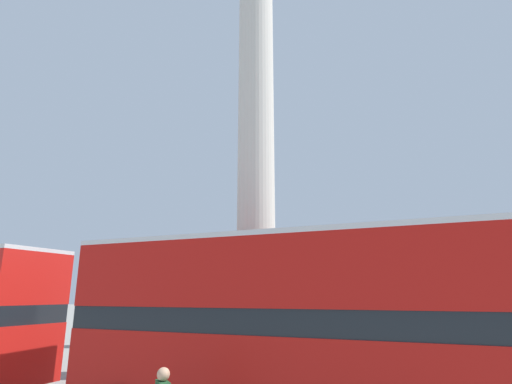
% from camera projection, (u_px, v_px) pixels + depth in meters
% --- Properties ---
extents(ground_plane, '(200.00, 200.00, 0.00)m').
position_uv_depth(ground_plane, '(256.00, 377.00, 15.24)').
color(ground_plane, gray).
extents(monument_column, '(6.06, 6.06, 22.56)m').
position_uv_depth(monument_column, '(256.00, 203.00, 16.93)').
color(monument_column, beige).
rests_on(monument_column, ground_plane).
extents(bus_a, '(11.31, 2.91, 4.47)m').
position_uv_depth(bus_a, '(297.00, 321.00, 9.22)').
color(bus_a, '#B7140F').
rests_on(bus_a, ground_plane).
extents(equestrian_statue, '(3.81, 3.17, 6.05)m').
position_uv_depth(equestrian_statue, '(135.00, 316.00, 24.73)').
color(equestrian_statue, beige).
rests_on(equestrian_statue, ground_plane).
extents(street_lamp, '(0.43, 0.43, 5.29)m').
position_uv_depth(street_lamp, '(146.00, 296.00, 15.64)').
color(street_lamp, black).
rests_on(street_lamp, ground_plane).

